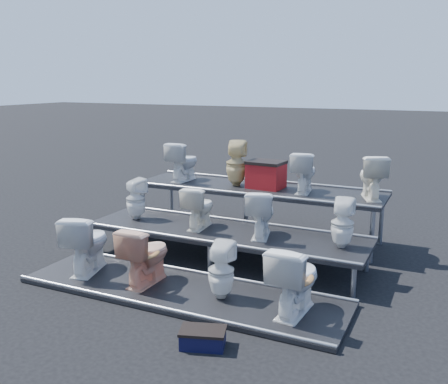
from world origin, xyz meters
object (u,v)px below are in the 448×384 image
at_px(toilet_2, 221,270).
at_px(toilet_11, 372,177).
at_px(toilet_0, 87,242).
at_px(toilet_5, 199,207).
at_px(toilet_6, 261,213).
at_px(toilet_10, 304,172).
at_px(toilet_9, 236,163).
at_px(step_stool, 203,339).
at_px(toilet_3, 295,279).
at_px(toilet_7, 342,223).
at_px(toilet_1, 146,254).
at_px(red_crate, 266,176).
at_px(toilet_4, 136,199).
at_px(toilet_8, 183,161).

relative_size(toilet_2, toilet_11, 1.02).
bearing_deg(toilet_0, toilet_5, -143.72).
xyz_separation_m(toilet_0, toilet_6, (2.02, 1.30, 0.33)).
relative_size(toilet_0, toilet_10, 1.24).
relative_size(toilet_9, step_stool, 1.74).
relative_size(toilet_5, step_stool, 1.45).
bearing_deg(toilet_0, toilet_3, 164.93).
xyz_separation_m(toilet_2, step_stool, (0.28, -1.01, -0.33)).
bearing_deg(toilet_7, toilet_10, -57.63).
bearing_deg(toilet_1, toilet_10, -115.56).
relative_size(toilet_1, toilet_11, 1.13).
relative_size(toilet_10, step_stool, 1.49).
bearing_deg(toilet_2, toilet_6, -95.13).
relative_size(toilet_7, red_crate, 1.17).
bearing_deg(red_crate, toilet_5, -108.40).
relative_size(toilet_1, toilet_4, 1.18).
relative_size(toilet_8, toilet_9, 0.90).
bearing_deg(toilet_8, red_crate, -176.33).
bearing_deg(toilet_4, toilet_7, -160.16).
bearing_deg(toilet_0, toilet_1, 164.93).
relative_size(toilet_1, toilet_2, 1.11).
distance_m(toilet_1, toilet_4, 1.71).
bearing_deg(toilet_6, toilet_5, -13.83).
relative_size(toilet_1, red_crate, 1.36).
relative_size(toilet_0, step_stool, 1.86).
xyz_separation_m(toilet_10, step_stool, (0.04, -3.61, -1.11)).
distance_m(toilet_4, toilet_9, 1.81).
bearing_deg(toilet_11, toilet_6, 24.73).
distance_m(toilet_0, toilet_11, 4.27).
distance_m(toilet_9, step_stool, 3.99).
height_order(toilet_3, toilet_5, toilet_5).
height_order(toilet_1, toilet_9, toilet_9).
xyz_separation_m(toilet_5, toilet_7, (2.13, 0.00, 0.01)).
bearing_deg(red_crate, toilet_3, -58.72).
xyz_separation_m(toilet_7, toilet_9, (-2.10, 1.30, 0.45)).
distance_m(red_crate, step_stool, 3.84).
xyz_separation_m(toilet_0, toilet_10, (2.26, 2.60, 0.72)).
bearing_deg(toilet_7, toilet_9, -34.53).
xyz_separation_m(toilet_3, toilet_4, (-3.03, 1.30, 0.32)).
xyz_separation_m(toilet_0, toilet_7, (3.17, 1.30, 0.32)).
xyz_separation_m(toilet_4, toilet_9, (1.17, 1.30, 0.46)).
distance_m(toilet_2, red_crate, 2.75).
xyz_separation_m(toilet_6, red_crate, (-0.42, 1.33, 0.26)).
bearing_deg(toilet_8, toilet_2, 129.89).
xyz_separation_m(toilet_4, step_stool, (2.40, -2.31, -0.71)).
relative_size(toilet_0, toilet_4, 1.25).
distance_m(toilet_1, red_crate, 2.78).
distance_m(toilet_2, toilet_4, 2.52).
relative_size(toilet_8, step_stool, 1.57).
xyz_separation_m(toilet_5, toilet_8, (-1.00, 1.30, 0.43)).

